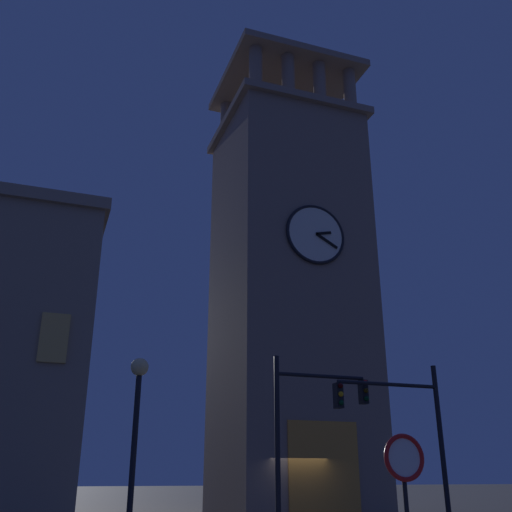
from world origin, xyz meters
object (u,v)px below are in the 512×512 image
at_px(clocktower, 289,292).
at_px(traffic_signal_near, 309,418).
at_px(traffic_signal_mid, 405,422).
at_px(street_lamp, 136,413).
at_px(no_horn_sign, 405,468).

height_order(clocktower, traffic_signal_near, clocktower).
distance_m(traffic_signal_mid, street_lamp, 8.67).
bearing_deg(traffic_signal_mid, street_lamp, 10.09).
xyz_separation_m(clocktower, traffic_signal_mid, (0.57, 10.29, -7.30)).
relative_size(clocktower, no_horn_sign, 10.77).
bearing_deg(clocktower, no_horn_sign, 72.79).
height_order(street_lamp, no_horn_sign, street_lamp).
height_order(traffic_signal_near, traffic_signal_mid, traffic_signal_near).
height_order(traffic_signal_mid, no_horn_sign, traffic_signal_mid).
bearing_deg(clocktower, street_lamp, 52.36).
bearing_deg(no_horn_sign, clocktower, -107.21).
xyz_separation_m(traffic_signal_near, street_lamp, (5.55, 2.18, -0.24)).
bearing_deg(street_lamp, clocktower, -127.64).
bearing_deg(street_lamp, traffic_signal_mid, -169.91).
bearing_deg(traffic_signal_mid, traffic_signal_near, -12.37).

